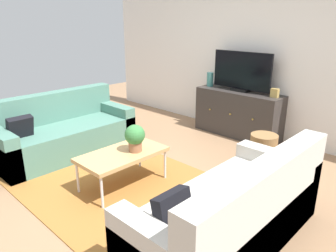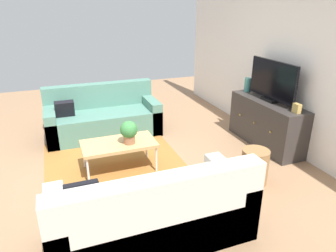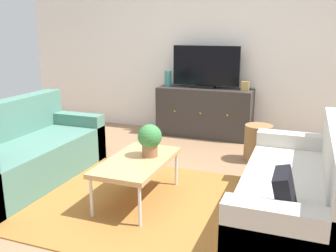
{
  "view_description": "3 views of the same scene",
  "coord_description": "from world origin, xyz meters",
  "px_view_note": "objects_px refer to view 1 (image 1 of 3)",
  "views": [
    {
      "loc": [
        2.61,
        -2.12,
        1.84
      ],
      "look_at": [
        0.0,
        0.58,
        0.57
      ],
      "focal_mm": 34.16,
      "sensor_mm": 36.0,
      "label": 1
    },
    {
      "loc": [
        3.68,
        -0.81,
        2.15
      ],
      "look_at": [
        0.0,
        0.58,
        0.57
      ],
      "focal_mm": 32.85,
      "sensor_mm": 36.0,
      "label": 2
    },
    {
      "loc": [
        1.36,
        -3.06,
        1.59
      ],
      "look_at": [
        0.0,
        0.58,
        0.57
      ],
      "focal_mm": 39.67,
      "sensor_mm": 36.0,
      "label": 3
    }
  ],
  "objects_px": {
    "couch_left_side": "(62,134)",
    "mantel_clock": "(275,93)",
    "couch_right_side": "(235,216)",
    "wicker_basket": "(263,152)",
    "glass_vase": "(210,79)",
    "coffee_table": "(122,155)",
    "tv_console": "(238,113)",
    "potted_plant": "(135,137)",
    "flat_screen_tv": "(242,72)"
  },
  "relations": [
    {
      "from": "couch_left_side",
      "to": "mantel_clock",
      "type": "xyz_separation_m",
      "value": [
        1.98,
        2.37,
        0.52
      ]
    },
    {
      "from": "couch_right_side",
      "to": "wicker_basket",
      "type": "relative_size",
      "value": 4.13
    },
    {
      "from": "glass_vase",
      "to": "mantel_clock",
      "type": "height_order",
      "value": "glass_vase"
    },
    {
      "from": "glass_vase",
      "to": "wicker_basket",
      "type": "xyz_separation_m",
      "value": [
        1.51,
        -0.85,
        -0.63
      ]
    },
    {
      "from": "couch_left_side",
      "to": "glass_vase",
      "type": "distance_m",
      "value": 2.57
    },
    {
      "from": "mantel_clock",
      "to": "wicker_basket",
      "type": "height_order",
      "value": "mantel_clock"
    },
    {
      "from": "couch_right_side",
      "to": "coffee_table",
      "type": "height_order",
      "value": "couch_right_side"
    },
    {
      "from": "tv_console",
      "to": "couch_left_side",
      "type": "bearing_deg",
      "value": -120.38
    },
    {
      "from": "coffee_table",
      "to": "mantel_clock",
      "type": "xyz_separation_m",
      "value": [
        0.6,
        2.38,
        0.42
      ]
    },
    {
      "from": "wicker_basket",
      "to": "glass_vase",
      "type": "bearing_deg",
      "value": 150.54
    },
    {
      "from": "coffee_table",
      "to": "potted_plant",
      "type": "relative_size",
      "value": 3.15
    },
    {
      "from": "mantel_clock",
      "to": "coffee_table",
      "type": "bearing_deg",
      "value": -104.05
    },
    {
      "from": "couch_left_side",
      "to": "couch_right_side",
      "type": "bearing_deg",
      "value": 0.0
    },
    {
      "from": "flat_screen_tv",
      "to": "wicker_basket",
      "type": "distance_m",
      "value": 1.51
    },
    {
      "from": "coffee_table",
      "to": "potted_plant",
      "type": "bearing_deg",
      "value": 60.77
    },
    {
      "from": "potted_plant",
      "to": "couch_left_side",
      "type": "bearing_deg",
      "value": -175.1
    },
    {
      "from": "mantel_clock",
      "to": "tv_console",
      "type": "bearing_deg",
      "value": -180.0
    },
    {
      "from": "coffee_table",
      "to": "couch_left_side",
      "type": "bearing_deg",
      "value": 179.78
    },
    {
      "from": "glass_vase",
      "to": "wicker_basket",
      "type": "height_order",
      "value": "glass_vase"
    },
    {
      "from": "wicker_basket",
      "to": "potted_plant",
      "type": "bearing_deg",
      "value": -121.26
    },
    {
      "from": "potted_plant",
      "to": "tv_console",
      "type": "relative_size",
      "value": 0.22
    },
    {
      "from": "flat_screen_tv",
      "to": "wicker_basket",
      "type": "relative_size",
      "value": 2.2
    },
    {
      "from": "couch_left_side",
      "to": "potted_plant",
      "type": "xyz_separation_m",
      "value": [
        1.46,
        0.13,
        0.3
      ]
    },
    {
      "from": "wicker_basket",
      "to": "tv_console",
      "type": "bearing_deg",
      "value": 137.11
    },
    {
      "from": "wicker_basket",
      "to": "coffee_table",
      "type": "bearing_deg",
      "value": -121.09
    },
    {
      "from": "couch_right_side",
      "to": "flat_screen_tv",
      "type": "relative_size",
      "value": 1.88
    },
    {
      "from": "couch_left_side",
      "to": "coffee_table",
      "type": "xyz_separation_m",
      "value": [
        1.39,
        -0.01,
        0.1
      ]
    },
    {
      "from": "couch_left_side",
      "to": "flat_screen_tv",
      "type": "distance_m",
      "value": 2.87
    },
    {
      "from": "couch_right_side",
      "to": "coffee_table",
      "type": "relative_size",
      "value": 1.92
    },
    {
      "from": "couch_right_side",
      "to": "wicker_basket",
      "type": "xyz_separation_m",
      "value": [
        -0.56,
        1.52,
        -0.06
      ]
    },
    {
      "from": "potted_plant",
      "to": "flat_screen_tv",
      "type": "height_order",
      "value": "flat_screen_tv"
    },
    {
      "from": "tv_console",
      "to": "flat_screen_tv",
      "type": "relative_size",
      "value": 1.42
    },
    {
      "from": "couch_left_side",
      "to": "coffee_table",
      "type": "height_order",
      "value": "couch_left_side"
    },
    {
      "from": "mantel_clock",
      "to": "glass_vase",
      "type": "bearing_deg",
      "value": 180.0
    },
    {
      "from": "couch_right_side",
      "to": "glass_vase",
      "type": "distance_m",
      "value": 3.2
    },
    {
      "from": "tv_console",
      "to": "flat_screen_tv",
      "type": "height_order",
      "value": "flat_screen_tv"
    },
    {
      "from": "coffee_table",
      "to": "glass_vase",
      "type": "xyz_separation_m",
      "value": [
        -0.59,
        2.38,
        0.47
      ]
    },
    {
      "from": "potted_plant",
      "to": "wicker_basket",
      "type": "height_order",
      "value": "potted_plant"
    },
    {
      "from": "couch_left_side",
      "to": "tv_console",
      "type": "relative_size",
      "value": 1.32
    },
    {
      "from": "coffee_table",
      "to": "wicker_basket",
      "type": "height_order",
      "value": "wicker_basket"
    },
    {
      "from": "coffee_table",
      "to": "mantel_clock",
      "type": "distance_m",
      "value": 2.49
    },
    {
      "from": "couch_right_side",
      "to": "glass_vase",
      "type": "relative_size",
      "value": 7.95
    },
    {
      "from": "potted_plant",
      "to": "couch_right_side",
      "type": "bearing_deg",
      "value": -5.07
    },
    {
      "from": "couch_left_side",
      "to": "wicker_basket",
      "type": "bearing_deg",
      "value": 33.42
    },
    {
      "from": "mantel_clock",
      "to": "couch_left_side",
      "type": "bearing_deg",
      "value": -129.86
    },
    {
      "from": "potted_plant",
      "to": "tv_console",
      "type": "bearing_deg",
      "value": 91.73
    },
    {
      "from": "potted_plant",
      "to": "glass_vase",
      "type": "bearing_deg",
      "value": 106.32
    },
    {
      "from": "tv_console",
      "to": "wicker_basket",
      "type": "height_order",
      "value": "tv_console"
    },
    {
      "from": "couch_right_side",
      "to": "wicker_basket",
      "type": "height_order",
      "value": "couch_right_side"
    },
    {
      "from": "flat_screen_tv",
      "to": "coffee_table",
      "type": "bearing_deg",
      "value": -90.12
    }
  ]
}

